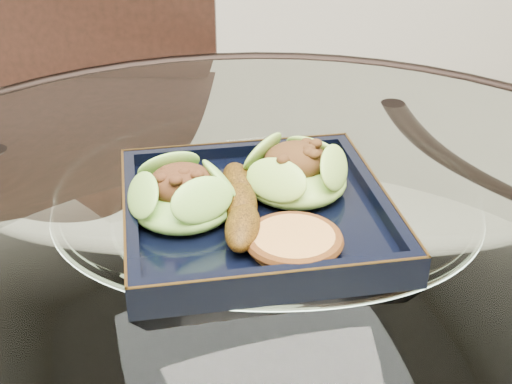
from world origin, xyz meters
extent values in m
cylinder|color=white|center=(0.00, 0.00, 0.76)|extent=(1.10, 1.10, 0.01)
torus|color=black|center=(0.00, 0.00, 0.76)|extent=(1.13, 1.13, 0.02)
cylinder|color=black|center=(0.28, 0.28, 0.38)|extent=(0.04, 0.04, 0.75)
cylinder|color=black|center=(-0.28, 0.28, 0.38)|extent=(0.04, 0.04, 0.75)
cube|color=black|center=(-0.16, 0.48, 0.47)|extent=(0.52, 0.52, 0.04)
cube|color=black|center=(-0.10, 0.66, 0.74)|extent=(0.39, 0.14, 0.46)
cylinder|color=black|center=(-0.28, 0.70, 0.22)|extent=(0.03, 0.03, 0.45)
cylinder|color=black|center=(0.07, 0.60, 0.22)|extent=(0.03, 0.03, 0.45)
cube|color=black|center=(-0.01, 0.01, 0.77)|extent=(0.30, 0.30, 0.02)
ellipsoid|color=#52982C|center=(-0.08, 0.02, 0.80)|extent=(0.13, 0.13, 0.04)
ellipsoid|color=olive|center=(0.04, 0.03, 0.80)|extent=(0.14, 0.14, 0.04)
ellipsoid|color=#5F3B0A|center=(-0.03, 0.00, 0.80)|extent=(0.07, 0.16, 0.03)
cylinder|color=#BE823F|center=(0.00, -0.08, 0.79)|extent=(0.09, 0.09, 0.02)
camera|label=1|loc=(-0.19, -0.60, 1.16)|focal=50.00mm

